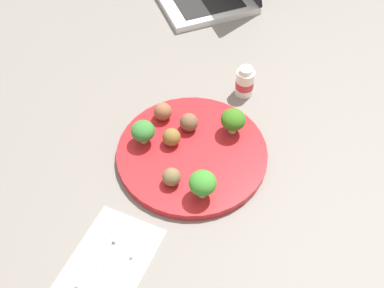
{
  "coord_description": "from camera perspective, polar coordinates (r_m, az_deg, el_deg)",
  "views": [
    {
      "loc": [
        -0.51,
        -0.25,
        0.72
      ],
      "look_at": [
        0.0,
        0.0,
        0.04
      ],
      "focal_mm": 45.76,
      "sensor_mm": 36.0,
      "label": 1
    }
  ],
  "objects": [
    {
      "name": "meatball_back_left",
      "position": [
        0.95,
        -3.44,
        3.8
      ],
      "size": [
        0.04,
        0.04,
        0.04
      ],
      "primitive_type": "sphere",
      "color": "brown",
      "rests_on": "plate"
    },
    {
      "name": "broccoli_floret_near_rim",
      "position": [
        0.91,
        4.82,
        2.81
      ],
      "size": [
        0.05,
        0.05,
        0.05
      ],
      "color": "#9DC27A",
      "rests_on": "plate"
    },
    {
      "name": "ground_plane",
      "position": [
        0.92,
        0.0,
        -1.44
      ],
      "size": [
        4.0,
        4.0,
        0.0
      ],
      "primitive_type": "plane",
      "color": "slate"
    },
    {
      "name": "meatball_far_rim",
      "position": [
        0.93,
        -0.36,
        2.54
      ],
      "size": [
        0.04,
        0.04,
        0.04
      ],
      "primitive_type": "sphere",
      "color": "brown",
      "rests_on": "plate"
    },
    {
      "name": "meatball_front_left",
      "position": [
        0.85,
        -2.52,
        -3.82
      ],
      "size": [
        0.03,
        0.03,
        0.03
      ],
      "primitive_type": "sphere",
      "color": "brown",
      "rests_on": "plate"
    },
    {
      "name": "fork",
      "position": [
        0.81,
        -10.44,
        -12.18
      ],
      "size": [
        0.12,
        0.02,
        0.01
      ],
      "color": "silver",
      "rests_on": "napkin"
    },
    {
      "name": "yogurt_bottle",
      "position": [
        1.01,
        6.17,
        7.17
      ],
      "size": [
        0.04,
        0.04,
        0.07
      ],
      "color": "white",
      "rests_on": "ground_plane"
    },
    {
      "name": "broccoli_floret_back_left",
      "position": [
        0.9,
        -5.74,
        1.5
      ],
      "size": [
        0.04,
        0.04,
        0.05
      ],
      "color": "#ADC973",
      "rests_on": "plate"
    },
    {
      "name": "broccoli_floret_front_right",
      "position": [
        0.82,
        1.24,
        -4.6
      ],
      "size": [
        0.05,
        0.05,
        0.05
      ],
      "color": "#9CC270",
      "rests_on": "plate"
    },
    {
      "name": "plate",
      "position": [
        0.91,
        0.0,
        -1.12
      ],
      "size": [
        0.28,
        0.28,
        0.02
      ],
      "primitive_type": "cylinder",
      "color": "red",
      "rests_on": "ground_plane"
    },
    {
      "name": "knife",
      "position": [
        0.8,
        -8.22,
        -13.21
      ],
      "size": [
        0.15,
        0.02,
        0.01
      ],
      "color": "silver",
      "rests_on": "napkin"
    },
    {
      "name": "meatball_front_right",
      "position": [
        0.9,
        -2.41,
        0.79
      ],
      "size": [
        0.03,
        0.03,
        0.03
      ],
      "primitive_type": "sphere",
      "color": "brown",
      "rests_on": "plate"
    },
    {
      "name": "napkin",
      "position": [
        0.81,
        -9.58,
        -13.27
      ],
      "size": [
        0.18,
        0.13,
        0.01
      ],
      "primitive_type": "cube",
      "rotation": [
        0.0,
        0.0,
        0.04
      ],
      "color": "white",
      "rests_on": "ground_plane"
    }
  ]
}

